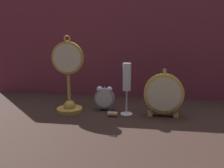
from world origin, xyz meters
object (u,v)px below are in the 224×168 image
at_px(mantel_clock_silver, 164,94).
at_px(wine_cork, 113,114).
at_px(alarm_clock_twin_bell, 105,97).
at_px(pocket_watch_on_stand, 69,82).
at_px(champagne_flute, 127,81).

relative_size(mantel_clock_silver, wine_cork, 4.93).
relative_size(alarm_clock_twin_bell, wine_cork, 2.72).
relative_size(pocket_watch_on_stand, wine_cork, 8.26).
bearing_deg(champagne_flute, alarm_clock_twin_bell, 158.53).
relative_size(mantel_clock_silver, champagne_flute, 0.90).
bearing_deg(wine_cork, champagne_flute, 34.71).
distance_m(mantel_clock_silver, champagne_flute, 0.17).
bearing_deg(mantel_clock_silver, pocket_watch_on_stand, 179.71).
bearing_deg(mantel_clock_silver, champagne_flute, 179.33).
bearing_deg(champagne_flute, wine_cork, -145.29).
height_order(alarm_clock_twin_bell, mantel_clock_silver, mantel_clock_silver).
height_order(pocket_watch_on_stand, wine_cork, pocket_watch_on_stand).
relative_size(pocket_watch_on_stand, mantel_clock_silver, 1.67).
distance_m(alarm_clock_twin_bell, mantel_clock_silver, 0.27).
bearing_deg(alarm_clock_twin_bell, pocket_watch_on_stand, -165.09).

